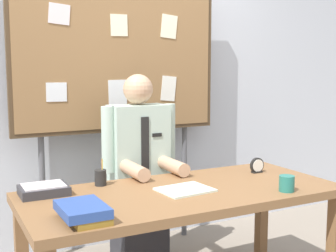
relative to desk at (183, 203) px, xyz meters
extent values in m
cube|color=silver|center=(0.00, 1.21, 0.70)|extent=(6.40, 0.08, 2.70)
cube|color=brown|center=(0.00, 0.00, 0.06)|extent=(1.84, 0.81, 0.05)
cube|color=brown|center=(0.86, -0.35, -0.31)|extent=(0.07, 0.07, 0.68)
cube|color=brown|center=(0.86, 0.35, -0.31)|extent=(0.07, 0.07, 0.68)
cube|color=#2D2D33|center=(0.00, 0.65, -0.43)|extent=(0.34, 0.30, 0.44)
cube|color=#B2CCBC|center=(0.00, 0.65, 0.16)|extent=(0.40, 0.22, 0.73)
sphere|color=tan|center=(0.00, 0.65, 0.63)|extent=(0.21, 0.21, 0.21)
cylinder|color=#B2CCBC|center=(-0.23, 0.63, 0.30)|extent=(0.09, 0.09, 0.45)
cylinder|color=#B2CCBC|center=(0.23, 0.63, 0.30)|extent=(0.09, 0.09, 0.45)
cylinder|color=tan|center=(-0.14, 0.39, 0.13)|extent=(0.09, 0.30, 0.09)
cylinder|color=tan|center=(0.14, 0.39, 0.13)|extent=(0.09, 0.30, 0.09)
cube|color=black|center=(0.00, 0.53, 0.21)|extent=(0.06, 0.01, 0.48)
cube|color=black|center=(0.09, 0.53, 0.32)|extent=(0.07, 0.01, 0.02)
cube|color=#4C3823|center=(0.00, 1.01, 0.88)|extent=(1.62, 0.05, 1.16)
cube|color=olive|center=(0.00, 1.00, 0.88)|extent=(1.56, 0.04, 1.10)
cylinder|color=#59595E|center=(-0.59, 1.04, -0.16)|extent=(0.04, 0.04, 0.97)
cylinder|color=#59595E|center=(0.59, 1.04, -0.16)|extent=(0.04, 0.04, 0.97)
cube|color=silver|center=(-0.45, 0.98, 1.15)|extent=(0.16, 0.00, 0.15)
cube|color=#F4EFCC|center=(0.41, 0.98, 1.10)|extent=(0.15, 0.00, 0.19)
cube|color=#F4EFCC|center=(-0.01, 0.98, 1.09)|extent=(0.14, 0.00, 0.16)
cube|color=white|center=(-0.48, 0.98, 0.61)|extent=(0.15, 0.00, 0.14)
cube|color=white|center=(0.41, 0.98, 0.62)|extent=(0.14, 0.00, 0.21)
cube|color=white|center=(-0.02, 0.98, 0.60)|extent=(0.15, 0.00, 0.19)
cube|color=olive|center=(-0.65, -0.24, 0.10)|extent=(0.17, 0.29, 0.03)
cube|color=#2D4C99|center=(-0.67, -0.25, 0.13)|extent=(0.21, 0.28, 0.04)
cube|color=silver|center=(0.00, -0.02, 0.09)|extent=(0.31, 0.26, 0.01)
cylinder|color=black|center=(0.65, 0.15, 0.13)|extent=(0.10, 0.02, 0.10)
cylinder|color=white|center=(0.65, 0.14, 0.13)|extent=(0.08, 0.00, 0.08)
cube|color=black|center=(0.65, 0.15, 0.09)|extent=(0.07, 0.04, 0.01)
cylinder|color=#267266|center=(0.51, -0.29, 0.13)|extent=(0.09, 0.09, 0.09)
cylinder|color=#262626|center=(-0.39, 0.31, 0.13)|extent=(0.07, 0.07, 0.09)
cylinder|color=#263399|center=(-0.38, 0.32, 0.17)|extent=(0.01, 0.01, 0.15)
cylinder|color=maroon|center=(-0.38, 0.32, 0.17)|extent=(0.01, 0.01, 0.15)
cylinder|color=gold|center=(-0.38, 0.31, 0.17)|extent=(0.01, 0.01, 0.15)
cube|color=#333338|center=(-0.74, 0.27, 0.11)|extent=(0.26, 0.20, 0.05)
cube|color=silver|center=(-0.74, 0.27, 0.13)|extent=(0.22, 0.17, 0.01)
camera|label=1|loc=(-1.23, -2.20, 0.78)|focal=48.02mm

